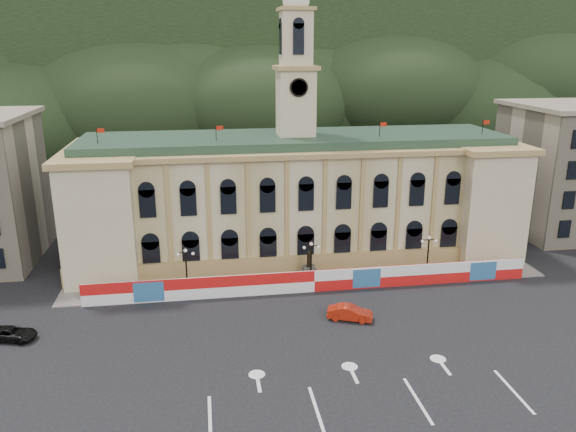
{
  "coord_description": "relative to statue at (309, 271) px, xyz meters",
  "views": [
    {
      "loc": [
        -11.66,
        -41.47,
        26.39
      ],
      "look_at": [
        -2.5,
        18.0,
        8.06
      ],
      "focal_mm": 35.0,
      "sensor_mm": 36.0,
      "label": 1
    }
  ],
  "objects": [
    {
      "name": "ground",
      "position": [
        0.0,
        -18.0,
        -1.19
      ],
      "size": [
        260.0,
        260.0,
        0.0
      ],
      "primitive_type": "plane",
      "color": "black",
      "rests_on": "ground"
    },
    {
      "name": "lane_markings",
      "position": [
        0.0,
        -23.0,
        -1.18
      ],
      "size": [
        26.0,
        10.0,
        0.02
      ],
      "primitive_type": null,
      "color": "white",
      "rests_on": "ground"
    },
    {
      "name": "hill_ridge",
      "position": [
        0.03,
        103.99,
        18.3
      ],
      "size": [
        230.0,
        80.0,
        64.0
      ],
      "color": "black",
      "rests_on": "ground"
    },
    {
      "name": "city_hall",
      "position": [
        0.0,
        9.63,
        6.66
      ],
      "size": [
        56.2,
        17.6,
        37.1
      ],
      "color": "beige",
      "rests_on": "ground"
    },
    {
      "name": "hoarding_fence",
      "position": [
        0.06,
        -2.93,
        0.06
      ],
      "size": [
        50.0,
        0.44,
        2.5
      ],
      "color": "red",
      "rests_on": "ground"
    },
    {
      "name": "pavement",
      "position": [
        0.0,
        -0.25,
        -1.11
      ],
      "size": [
        56.0,
        5.5,
        0.16
      ],
      "primitive_type": "cube",
      "color": "slate",
      "rests_on": "ground"
    },
    {
      "name": "statue",
      "position": [
        0.0,
        0.0,
        0.0
      ],
      "size": [
        1.4,
        1.4,
        3.72
      ],
      "color": "#595651",
      "rests_on": "ground"
    },
    {
      "name": "lamp_left",
      "position": [
        -14.0,
        -1.0,
        1.89
      ],
      "size": [
        1.96,
        0.44,
        5.15
      ],
      "color": "black",
      "rests_on": "ground"
    },
    {
      "name": "lamp_center",
      "position": [
        0.0,
        -1.0,
        1.89
      ],
      "size": [
        1.96,
        0.44,
        5.15
      ],
      "color": "black",
      "rests_on": "ground"
    },
    {
      "name": "lamp_right",
      "position": [
        14.0,
        -1.0,
        1.89
      ],
      "size": [
        1.96,
        0.44,
        5.15
      ],
      "color": "black",
      "rests_on": "ground"
    },
    {
      "name": "red_sedan",
      "position": [
        2.22,
        -10.13,
        -0.44
      ],
      "size": [
        4.53,
        5.54,
        1.49
      ],
      "primitive_type": "imported",
      "rotation": [
        0.0,
        0.0,
        1.21
      ],
      "color": "#B11F0C",
      "rests_on": "ground"
    },
    {
      "name": "black_suv",
      "position": [
        -30.0,
        -9.26,
        -0.56
      ],
      "size": [
        4.21,
        5.49,
        1.25
      ],
      "primitive_type": "imported",
      "rotation": [
        0.0,
        0.0,
        1.33
      ],
      "color": "black",
      "rests_on": "ground"
    }
  ]
}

